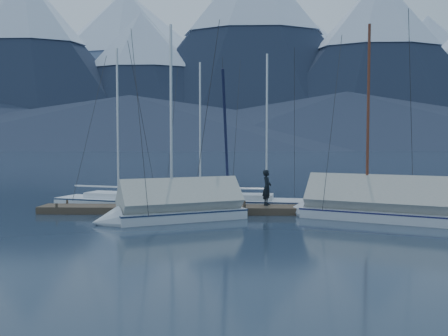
{
  "coord_description": "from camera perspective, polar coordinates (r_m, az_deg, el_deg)",
  "views": [
    {
      "loc": [
        0.77,
        -20.93,
        3.4
      ],
      "look_at": [
        0.0,
        2.0,
        2.2
      ],
      "focal_mm": 38.0,
      "sensor_mm": 36.0,
      "label": 1
    }
  ],
  "objects": [
    {
      "name": "sailboat_covered_near",
      "position": [
        22.39,
        16.39,
        -4.62
      ],
      "size": [
        7.66,
        5.18,
        9.64
      ],
      "color": "silver",
      "rests_on": "ground"
    },
    {
      "name": "sailboat_open_right",
      "position": [
        25.1,
        6.2,
        -4.45
      ],
      "size": [
        6.88,
        3.01,
        8.85
      ],
      "color": "silver",
      "rests_on": "ground"
    },
    {
      "name": "person",
      "position": [
        23.52,
        5.19,
        -2.35
      ],
      "size": [
        0.59,
        0.73,
        1.75
      ],
      "primitive_type": "imported",
      "rotation": [
        0.0,
        0.0,
        1.27
      ],
      "color": "black",
      "rests_on": "dock"
    },
    {
      "name": "dock",
      "position": [
        23.18,
        0.0,
        -5.17
      ],
      "size": [
        18.0,
        1.5,
        0.54
      ],
      "color": "#382D23",
      "rests_on": "ground"
    },
    {
      "name": "sailboat_open_mid",
      "position": [
        25.87,
        -1.87,
        -4.23
      ],
      "size": [
        6.58,
        2.76,
        8.53
      ],
      "color": "silver",
      "rests_on": "ground"
    },
    {
      "name": "ground",
      "position": [
        21.22,
        -0.18,
        -6.23
      ],
      "size": [
        1000.0,
        1000.0,
        0.0
      ],
      "primitive_type": "plane",
      "color": "#15202F",
      "rests_on": "ground"
    },
    {
      "name": "mountain_range",
      "position": [
        395.27,
        2.43,
        11.03
      ],
      "size": [
        877.0,
        584.0,
        150.5
      ],
      "color": "#475675",
      "rests_on": "ground"
    },
    {
      "name": "mooring_posts",
      "position": [
        23.17,
        -1.24,
        -4.57
      ],
      "size": [
        15.12,
        1.52,
        0.35
      ],
      "color": "#382D23",
      "rests_on": "ground"
    },
    {
      "name": "sailboat_open_left",
      "position": [
        25.97,
        -11.62,
        -4.23
      ],
      "size": [
        7.28,
        3.85,
        9.27
      ],
      "color": "white",
      "rests_on": "ground"
    },
    {
      "name": "sailboat_covered_far",
      "position": [
        21.09,
        -6.65,
        -5.04
      ],
      "size": [
        6.9,
        4.69,
        9.39
      ],
      "color": "silver",
      "rests_on": "ground"
    }
  ]
}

